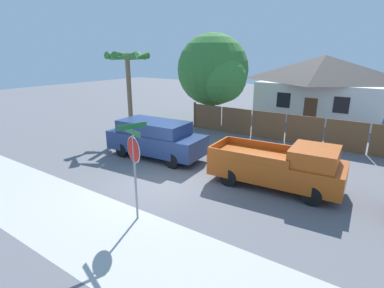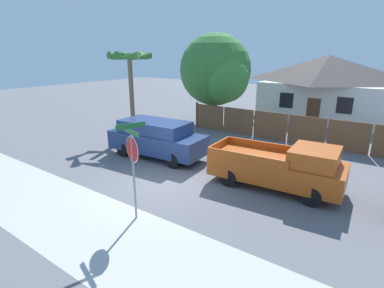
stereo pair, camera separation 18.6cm
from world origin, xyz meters
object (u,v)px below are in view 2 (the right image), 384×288
palm_tree (130,64)px  orange_pickup (281,167)px  stop_sign (133,155)px  oak_tree (217,72)px  red_suv (157,138)px  house (326,87)px

palm_tree → orange_pickup: size_ratio=1.01×
orange_pickup → stop_sign: 5.79m
oak_tree → stop_sign: bearing=-69.7°
oak_tree → palm_tree: oak_tree is taller
stop_sign → oak_tree: bearing=129.3°
red_suv → stop_sign: (3.40, -4.82, 1.12)m
house → orange_pickup: house is taller
orange_pickup → stop_sign: bearing=-125.1°
house → red_suv: 15.42m
oak_tree → stop_sign: 13.71m
stop_sign → orange_pickup: bearing=77.7°
house → oak_tree: 9.01m
house → palm_tree: palm_tree is taller
house → orange_pickup: (1.75, -14.62, -1.67)m
red_suv → palm_tree: bearing=146.6°
red_suv → orange_pickup: (6.34, 0.02, -0.13)m
palm_tree → orange_pickup: 11.26m
red_suv → orange_pickup: size_ratio=0.99×
house → orange_pickup: bearing=-83.2°
oak_tree → stop_sign: (4.71, -12.77, -1.68)m
house → red_suv: (-4.59, -14.64, -1.55)m
oak_tree → red_suv: size_ratio=1.27×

